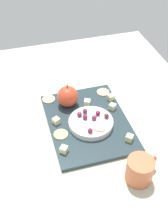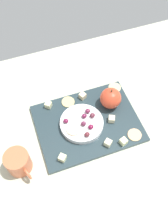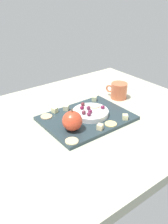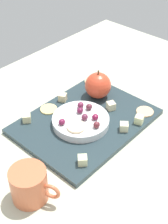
# 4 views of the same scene
# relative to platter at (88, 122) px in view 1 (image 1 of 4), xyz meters

# --- Properties ---
(table) EXTENTS (1.15, 0.87, 0.04)m
(table) POSITION_rel_platter_xyz_m (-0.02, 0.02, -0.03)
(table) COLOR #B8BCA3
(table) RESTS_ON ground
(platter) EXTENTS (0.36, 0.27, 0.01)m
(platter) POSITION_rel_platter_xyz_m (0.00, 0.00, 0.00)
(platter) COLOR #28383E
(platter) RESTS_ON table
(serving_dish) EXTENTS (0.15, 0.15, 0.02)m
(serving_dish) POSITION_rel_platter_xyz_m (0.02, 0.00, 0.02)
(serving_dish) COLOR white
(serving_dish) RESTS_ON platter
(apple_whole) EXTENTS (0.08, 0.08, 0.08)m
(apple_whole) POSITION_rel_platter_xyz_m (-0.10, -0.05, 0.05)
(apple_whole) COLOR #D54429
(apple_whole) RESTS_ON platter
(apple_stem) EXTENTS (0.01, 0.01, 0.01)m
(apple_stem) POSITION_rel_platter_xyz_m (-0.10, -0.05, 0.09)
(apple_stem) COLOR brown
(apple_stem) RESTS_ON apple_whole
(cheese_cube_0) EXTENTS (0.03, 0.03, 0.02)m
(cheese_cube_0) POSITION_rel_platter_xyz_m (-0.04, 0.10, 0.02)
(cheese_cube_0) COLOR beige
(cheese_cube_0) RESTS_ON platter
(cheese_cube_1) EXTENTS (0.03, 0.03, 0.02)m
(cheese_cube_1) POSITION_rel_platter_xyz_m (0.12, 0.10, 0.02)
(cheese_cube_1) COLOR beige
(cheese_cube_1) RESTS_ON platter
(cheese_cube_2) EXTENTS (0.03, 0.03, 0.02)m
(cheese_cube_2) POSITION_rel_platter_xyz_m (0.11, -0.11, 0.02)
(cheese_cube_2) COLOR beige
(cheese_cube_2) RESTS_ON platter
(cheese_cube_3) EXTENTS (0.03, 0.03, 0.02)m
(cheese_cube_3) POSITION_rel_platter_xyz_m (-0.02, -0.11, 0.02)
(cheese_cube_3) COLOR beige
(cheese_cube_3) RESTS_ON platter
(cheese_cube_4) EXTENTS (0.03, 0.03, 0.02)m
(cheese_cube_4) POSITION_rel_platter_xyz_m (-0.08, 0.03, 0.02)
(cheese_cube_4) COLOR beige
(cheese_cube_4) RESTS_ON platter
(cheese_cube_5) EXTENTS (0.03, 0.03, 0.02)m
(cheese_cube_5) POSITION_rel_platter_xyz_m (-0.09, 0.12, 0.02)
(cheese_cube_5) COLOR beige
(cheese_cube_5) RESTS_ON platter
(cracker_0) EXTENTS (0.05, 0.05, 0.00)m
(cracker_0) POSITION_rel_platter_xyz_m (-0.15, -0.11, 0.01)
(cracker_0) COLOR beige
(cracker_0) RESTS_ON platter
(cracker_1) EXTENTS (0.05, 0.05, 0.00)m
(cracker_1) POSITION_rel_platter_xyz_m (-0.14, 0.10, 0.01)
(cracker_1) COLOR #E4B786
(cracker_1) RESTS_ON platter
(cracker_2) EXTENTS (0.05, 0.05, 0.00)m
(cracker_2) POSITION_rel_platter_xyz_m (0.04, -0.11, 0.01)
(cracker_2) COLOR #DBC57C
(cracker_2) RESTS_ON platter
(grape_0) EXTENTS (0.02, 0.02, 0.02)m
(grape_0) POSITION_rel_platter_xyz_m (0.02, 0.02, 0.04)
(grape_0) COLOR #642641
(grape_0) RESTS_ON serving_dish
(grape_1) EXTENTS (0.02, 0.02, 0.02)m
(grape_1) POSITION_rel_platter_xyz_m (-0.01, -0.03, 0.04)
(grape_1) COLOR maroon
(grape_1) RESTS_ON serving_dish
(grape_2) EXTENTS (0.02, 0.02, 0.02)m
(grape_2) POSITION_rel_platter_xyz_m (0.07, -0.01, 0.04)
(grape_2) COLOR maroon
(grape_2) RESTS_ON serving_dish
(grape_3) EXTENTS (0.02, 0.02, 0.01)m
(grape_3) POSITION_rel_platter_xyz_m (0.00, 0.04, 0.04)
(grape_3) COLOR maroon
(grape_3) RESTS_ON serving_dish
(grape_4) EXTENTS (0.02, 0.02, 0.02)m
(grape_4) POSITION_rel_platter_xyz_m (-0.02, -0.00, 0.04)
(grape_4) COLOR #622837
(grape_4) RESTS_ON serving_dish
(grape_5) EXTENTS (0.02, 0.02, 0.02)m
(grape_5) POSITION_rel_platter_xyz_m (0.02, 0.06, 0.04)
(grape_5) COLOR maroon
(grape_5) RESTS_ON serving_dish
(grape_6) EXTENTS (0.02, 0.02, 0.02)m
(grape_6) POSITION_rel_platter_xyz_m (0.01, -0.01, 0.04)
(grape_6) COLOR maroon
(grape_6) RESTS_ON serving_dish
(apple_slice_0) EXTENTS (0.05, 0.05, 0.01)m
(apple_slice_0) POSITION_rel_platter_xyz_m (0.06, 0.02, 0.03)
(apple_slice_0) COLOR beige
(apple_slice_0) RESTS_ON serving_dish
(cup) EXTENTS (0.08, 0.11, 0.08)m
(cup) POSITION_rel_platter_xyz_m (0.26, 0.08, 0.03)
(cup) COLOR #D56A43
(cup) RESTS_ON table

